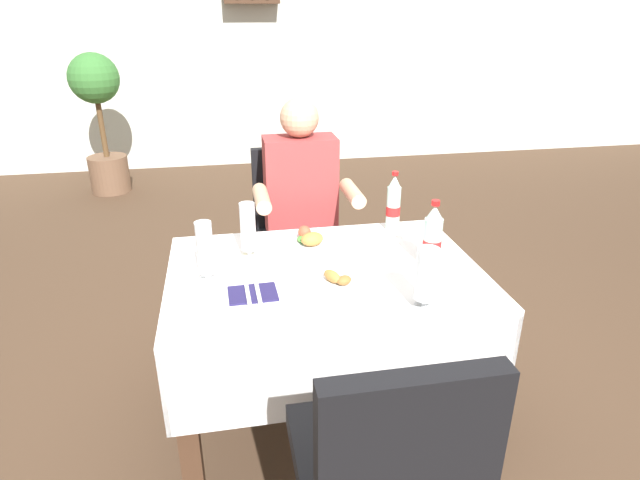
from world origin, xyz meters
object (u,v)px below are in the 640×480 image
at_px(beer_glass_left, 205,252).
at_px(beer_glass_right, 427,276).
at_px(main_dining_table, 325,307).
at_px(plate_near_camera, 340,286).
at_px(napkin_cutlery_set, 253,293).
at_px(chair_near_camera_side, 384,467).
at_px(beer_glass_middle, 248,230).
at_px(plate_far_diner, 309,242).
at_px(cola_bottle_secondary, 432,238).
at_px(potted_plant_corner, 99,112).
at_px(chair_far_diner_seat, 296,231).
at_px(seated_diner_far, 302,210).

height_order(beer_glass_left, beer_glass_right, beer_glass_left).
distance_m(main_dining_table, plate_near_camera, 0.24).
bearing_deg(main_dining_table, napkin_cutlery_set, -152.75).
bearing_deg(napkin_cutlery_set, main_dining_table, 27.25).
xyz_separation_m(chair_near_camera_side, beer_glass_middle, (-0.28, 0.98, 0.29)).
bearing_deg(plate_near_camera, beer_glass_middle, 132.88).
bearing_deg(plate_near_camera, plate_far_diner, 97.10).
xyz_separation_m(cola_bottle_secondary, napkin_cutlery_set, (-0.70, -0.11, -0.11)).
bearing_deg(chair_near_camera_side, main_dining_table, 90.00).
bearing_deg(beer_glass_middle, beer_glass_left, -133.24).
bearing_deg(napkin_cutlery_set, beer_glass_middle, 88.44).
height_order(beer_glass_right, potted_plant_corner, potted_plant_corner).
xyz_separation_m(chair_far_diner_seat, plate_far_diner, (-0.02, -0.59, 0.19)).
xyz_separation_m(seated_diner_far, plate_near_camera, (0.00, -0.87, 0.03)).
xyz_separation_m(main_dining_table, chair_near_camera_side, (-0.00, -0.81, -0.01)).
bearing_deg(beer_glass_middle, seated_diner_far, 61.05).
height_order(plate_near_camera, beer_glass_right, beer_glass_right).
bearing_deg(chair_near_camera_side, cola_bottle_secondary, 61.96).
relative_size(main_dining_table, beer_glass_right, 5.48).
bearing_deg(plate_far_diner, potted_plant_corner, 113.78).
distance_m(plate_far_diner, beer_glass_left, 0.49).
xyz_separation_m(plate_near_camera, beer_glass_middle, (-0.30, 0.32, 0.11)).
bearing_deg(seated_diner_far, cola_bottle_secondary, -62.18).
bearing_deg(main_dining_table, beer_glass_left, -178.54).
bearing_deg(main_dining_table, beer_glass_right, -51.27).
relative_size(chair_near_camera_side, plate_far_diner, 3.88).
bearing_deg(napkin_cutlery_set, chair_far_diner_seat, 73.42).
bearing_deg(seated_diner_far, beer_glass_right, -76.48).
bearing_deg(cola_bottle_secondary, beer_glass_middle, 163.80).
height_order(main_dining_table, cola_bottle_secondary, cola_bottle_secondary).
relative_size(seated_diner_far, plate_far_diner, 5.04).
xyz_separation_m(main_dining_table, potted_plant_corner, (-1.46, 3.47, 0.21)).
bearing_deg(main_dining_table, potted_plant_corner, 112.76).
bearing_deg(potted_plant_corner, beer_glass_left, -73.76).
relative_size(beer_glass_middle, potted_plant_corner, 0.18).
distance_m(chair_near_camera_side, seated_diner_far, 1.53).
bearing_deg(beer_glass_left, beer_glass_right, -24.72).
distance_m(seated_diner_far, beer_glass_right, 1.08).
distance_m(chair_near_camera_side, beer_glass_left, 0.96).
relative_size(plate_far_diner, beer_glass_right, 1.15).
distance_m(plate_near_camera, cola_bottle_secondary, 0.42).
bearing_deg(plate_far_diner, napkin_cutlery_set, -125.32).
distance_m(main_dining_table, chair_near_camera_side, 0.81).
bearing_deg(beer_glass_left, main_dining_table, 1.46).
distance_m(beer_glass_middle, potted_plant_corner, 3.51).
distance_m(cola_bottle_secondary, napkin_cutlery_set, 0.72).
distance_m(plate_far_diner, napkin_cutlery_set, 0.45).
distance_m(plate_near_camera, plate_far_diner, 0.39).
bearing_deg(plate_near_camera, napkin_cutlery_set, 177.46).
distance_m(chair_far_diner_seat, beer_glass_middle, 0.76).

